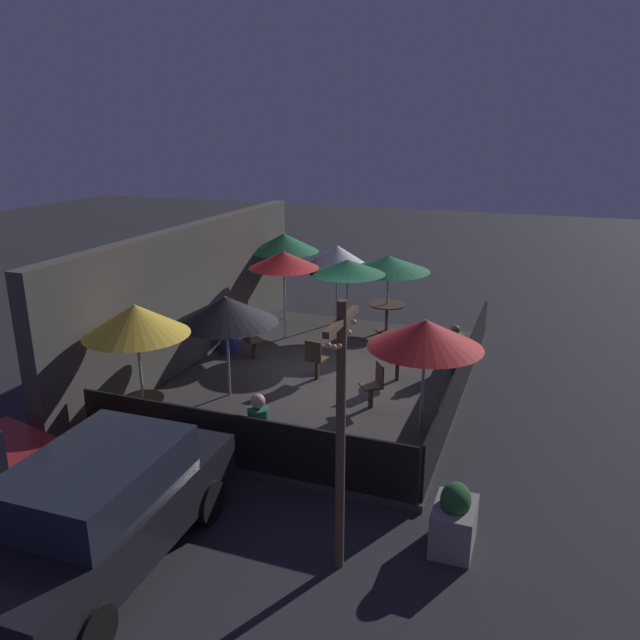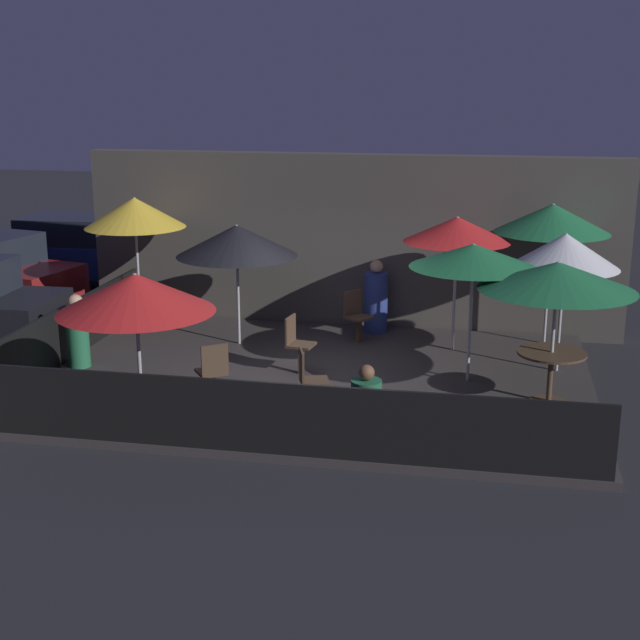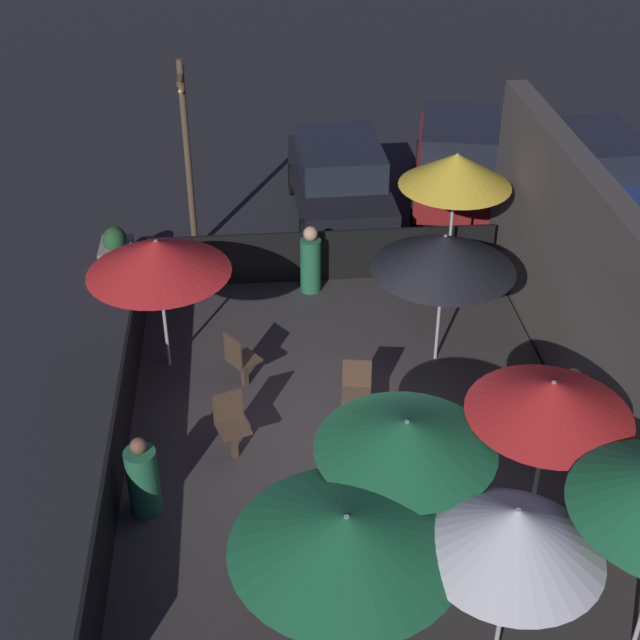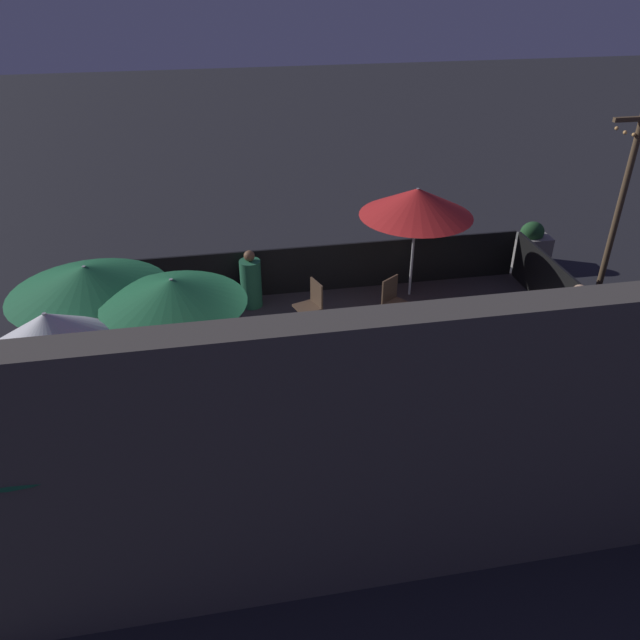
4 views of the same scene
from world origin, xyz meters
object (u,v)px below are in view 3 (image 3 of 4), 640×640
object	(u,v)px
patio_umbrella_4	(158,257)
patio_chair_2	(504,413)
light_post	(187,148)
dining_table_0	(448,258)
parked_car_2	(595,171)
patron_2	(566,417)
parked_car_0	(339,180)
patio_chair_0	(240,359)
patron_0	(311,262)
patron_1	(143,479)
patio_umbrella_2	(444,252)
patio_umbrella_5	(515,532)
patio_umbrella_3	(551,398)
patio_chair_1	(356,390)
patio_umbrella_0	(456,170)
planter_box	(117,255)
patio_umbrella_6	(406,435)
parked_car_1	(459,158)
patio_umbrella_1	(346,532)
dining_table_1	(344,622)
patio_chair_3	(231,423)

from	to	relation	value
patio_umbrella_4	patio_chair_2	size ratio (longest dim) A/B	2.32
light_post	dining_table_0	bearing A→B (deg)	65.72
light_post	parked_car_2	size ratio (longest dim) A/B	0.86
patron_2	parked_car_0	bearing A→B (deg)	-145.08
patio_chair_0	parked_car_0	xyz separation A→B (m)	(-5.62, 2.03, 0.22)
patron_0	patron_1	world-z (taller)	patron_0
patio_umbrella_2	patio_umbrella_5	world-z (taller)	patio_umbrella_5
patio_umbrella_5	patio_chair_2	size ratio (longest dim) A/B	2.43
patio_umbrella_2	patio_umbrella_3	xyz separation A→B (m)	(3.75, 0.36, 0.25)
patio_chair_1	patio_umbrella_3	bearing A→B (deg)	45.43
patio_umbrella_0	planter_box	xyz separation A→B (m)	(-1.09, -5.75, -1.89)
patio_umbrella_6	parked_car_0	world-z (taller)	patio_umbrella_6
parked_car_1	parked_car_2	world-z (taller)	same
patio_umbrella_1	dining_table_1	size ratio (longest dim) A/B	2.24
patio_umbrella_1	parked_car_1	bearing A→B (deg)	162.12
patio_umbrella_5	patio_chair_2	bearing A→B (deg)	164.00
patio_umbrella_1	patio_umbrella_6	size ratio (longest dim) A/B	1.03
dining_table_0	patio_chair_1	world-z (taller)	patio_chair_1
dining_table_0	parked_car_0	bearing A→B (deg)	-152.94
patio_umbrella_4	parked_car_0	world-z (taller)	patio_umbrella_4
patio_chair_0	parked_car_0	bearing A→B (deg)	34.53
patio_umbrella_1	planter_box	size ratio (longest dim) A/B	2.30
patio_umbrella_0	patron_0	world-z (taller)	patio_umbrella_0
patio_umbrella_0	dining_table_0	bearing A→B (deg)	0.00
patio_chair_0	patron_0	size ratio (longest dim) A/B	0.76
patio_umbrella_5	patio_umbrella_3	bearing A→B (deg)	153.57
planter_box	patio_umbrella_0	bearing A→B (deg)	79.27
patio_chair_3	dining_table_0	bearing A→B (deg)	118.78
parked_car_0	parked_car_2	xyz separation A→B (m)	(0.01, 5.20, -0.00)
patio_umbrella_0	patio_umbrella_5	world-z (taller)	patio_umbrella_0
patio_umbrella_2	patio_chair_1	xyz separation A→B (m)	(1.37, -1.40, -1.34)
patio_umbrella_4	patio_chair_0	size ratio (longest dim) A/B	2.32
patio_umbrella_2	patio_umbrella_0	bearing A→B (deg)	163.98
dining_table_0	patio_umbrella_5	bearing A→B (deg)	-8.21
patio_umbrella_5	patio_umbrella_2	bearing A→B (deg)	174.90
patio_umbrella_4	patio_chair_0	bearing A→B (deg)	59.07
light_post	parked_car_0	distance (m)	3.27
patio_chair_3	parked_car_1	size ratio (longest dim) A/B	0.21
patio_umbrella_0	light_post	distance (m)	4.85
patron_0	parked_car_1	size ratio (longest dim) A/B	0.27
patio_umbrella_6	patio_chair_0	bearing A→B (deg)	-154.17
parked_car_0	patio_umbrella_2	bearing A→B (deg)	9.13
patio_chair_2	parked_car_2	world-z (taller)	parked_car_2
patron_0	patio_chair_3	bearing A→B (deg)	-34.94
patio_chair_0	planter_box	bearing A→B (deg)	84.93
patio_chair_2	patio_umbrella_1	bearing A→B (deg)	0.00
parked_car_0	patio_umbrella_3	bearing A→B (deg)	7.05
patron_1	parked_car_1	xyz separation A→B (m)	(-8.93, 5.83, 0.23)
patio_umbrella_1	patron_0	xyz separation A→B (m)	(-7.47, 0.25, -1.34)
patio_umbrella_5	patio_chair_1	world-z (taller)	patio_umbrella_5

